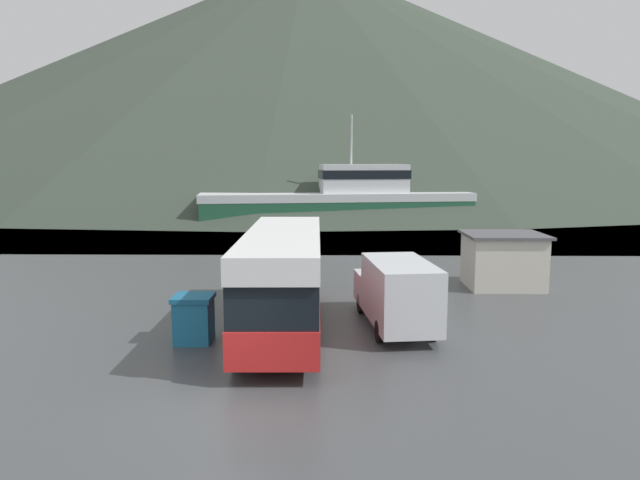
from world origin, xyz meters
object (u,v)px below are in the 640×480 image
Objects in this scene: delivery_van at (396,292)px; storage_bin at (194,318)px; fishing_boat at (342,201)px; tour_bus at (283,276)px; dock_kiosk at (503,260)px.

delivery_van is 3.90× the size of storage_bin.
fishing_boat is at bearing 85.46° from delivery_van.
delivery_van is 31.42m from fishing_boat.
tour_bus is 3.85m from delivery_van.
tour_bus is 1.73× the size of delivery_van.
fishing_boat reaches higher than dock_kiosk.
dock_kiosk reaches higher than delivery_van.
dock_kiosk is (9.31, 6.72, -0.64)m from tour_bus.
tour_bus is at bearing 178.18° from delivery_van.
delivery_van is 6.72m from storage_bin.
tour_bus is at bearing 166.90° from fishing_boat.
storage_bin is at bearing -146.28° from dock_kiosk.
dock_kiosk is (12.03, 8.03, 0.47)m from storage_bin.
storage_bin is 0.43× the size of dock_kiosk.
delivery_van is 1.68× the size of dock_kiosk.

